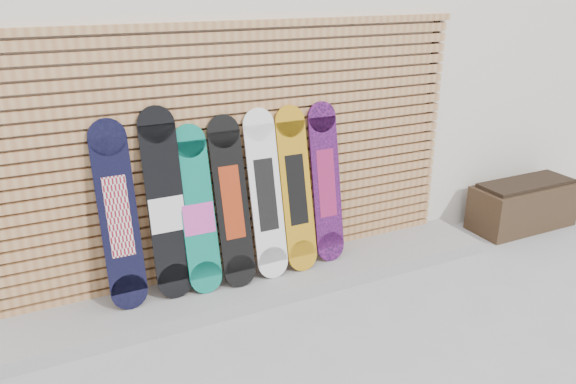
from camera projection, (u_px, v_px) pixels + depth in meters
name	position (u px, v px, depth m)	size (l,w,h in m)	color
ground	(309.00, 323.00, 4.53)	(80.00, 80.00, 0.00)	gray
building	(215.00, 47.00, 7.03)	(12.00, 5.00, 3.60)	beige
concrete_step	(259.00, 283.00, 5.02)	(4.60, 0.70, 0.12)	gray
slat_wall	(243.00, 151.00, 4.85)	(4.26, 0.08, 2.29)	#A87346
planter_box	(523.00, 205.00, 6.20)	(1.19, 0.50, 0.54)	#302215
snowboard_0	(118.00, 217.00, 4.36)	(0.29, 0.31, 1.51)	black
snowboard_1	(166.00, 206.00, 4.51)	(0.30, 0.30, 1.57)	black
snowboard_2	(198.00, 212.00, 4.63)	(0.28, 0.34, 1.40)	#0B705D
snowboard_3	(232.00, 202.00, 4.72)	(0.28, 0.37, 1.45)	black
snowboard_4	(266.00, 195.00, 4.86)	(0.28, 0.35, 1.47)	silver
snowboard_5	(296.00, 190.00, 4.98)	(0.28, 0.35, 1.46)	#B27D13
snowboard_6	(326.00, 183.00, 5.13)	(0.28, 0.30, 1.47)	black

